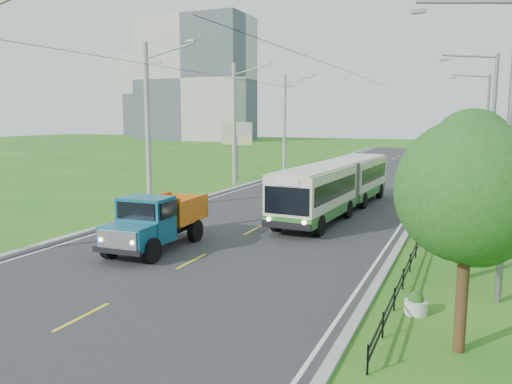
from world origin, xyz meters
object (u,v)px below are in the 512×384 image
Objects in this scene: planter_front at (416,304)px; planter_near at (435,241)px; pole_far at (285,122)px; billboard_left at (237,137)px; tree_fourth at (472,154)px; streetlight_mid at (489,130)px; pole_near at (148,126)px; planter_far at (451,192)px; tree_back at (473,143)px; bus at (337,183)px; tree_fifth at (473,144)px; planter_mid at (445,210)px; tree_third at (473,153)px; tree_second at (471,178)px; pole_mid at (235,124)px; tree_front at (471,198)px; streetlight_near at (503,141)px; streetlight_far at (485,126)px; dump_truck at (156,218)px.

planter_near is (0.00, 8.00, 0.00)m from planter_front.
pole_far reaches higher than billboard_left.
streetlight_mid is (0.79, -0.14, 1.32)m from tree_fourth.
pole_near reaches higher than planter_far.
tree_back reaches higher than bus.
tree_fifth is at bearing -35.36° from pole_far.
planter_mid is at bearing -101.56° from tree_fifth.
billboard_left is (-19.36, 15.86, -0.12)m from tree_third.
tree_third is at bearing -39.33° from billboard_left.
streetlight_mid reaches higher than planter_near.
tree_fifth reaches higher than planter_mid.
tree_second is at bearing -59.58° from pole_far.
pole_mid is 1.79× the size of tree_front.
streetlight_near is at bearing -90.00° from streetlight_mid.
tree_second is 5.40m from planter_front.
streetlight_far is 1.74× the size of billboard_left.
pole_near is 14.93× the size of planter_front.
pole_far is at bearing 90.00° from pole_near.
tree_fourth is 0.94× the size of dump_truck.
tree_back is at bearing 93.70° from streetlight_mid.
streetlight_near reaches higher than planter_front.
pole_far is at bearing 144.64° from tree_fifth.
tree_front reaches higher than planter_far.
tree_fifth is 7.21m from planter_mid.
planter_mid is (-2.04, 14.00, -4.62)m from streetlight_near.
tree_fourth is at bearing -90.00° from tree_fifth.
tree_third is at bearing 90.00° from tree_front.
pole_near is at bearing -148.41° from tree_fifth.
pole_mid is 1.10× the size of streetlight_far.
pole_far is 22.25m from tree_fifth.
streetlight_mid is 5.05m from planter_mid.
streetlight_far reaches higher than planter_near.
tree_third is 1.04× the size of dump_truck.
dump_truck is at bearing 157.93° from tree_front.
tree_fourth is 8.06× the size of planter_front.
streetlight_mid is (0.79, -12.14, 1.25)m from tree_back.
tree_back is (18.12, -6.86, -1.44)m from pole_far.
planter_front is at bearing -64.28° from pole_far.
planter_near is (-2.04, 6.00, -4.62)m from streetlight_near.
pole_near is at bearing -142.37° from planter_far.
tree_second is 1.02× the size of billboard_left.
dump_truck is (7.15, -22.91, -2.53)m from billboard_left.
streetlight_mid reaches higher than tree_fifth.
dump_truck is at bearing -117.64° from planter_far.
tree_fourth is 8.62m from planter_far.
planter_front is (-1.26, -4.14, -3.23)m from tree_second.
tree_second is at bearing -93.79° from streetlight_mid.
pole_near is 1.89× the size of tree_second.
pole_mid is 1.72× the size of tree_fifth.
tree_fourth is (-0.00, 18.00, -0.13)m from tree_front.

